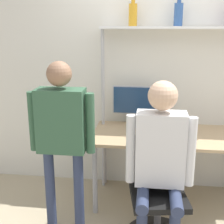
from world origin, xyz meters
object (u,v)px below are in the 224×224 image
at_px(bottle_amber, 133,14).
at_px(bottle_blue, 178,14).
at_px(laptop, 152,132).
at_px(monitor, 136,104).
at_px(office_chair, 157,210).
at_px(cell_phone, 180,142).
at_px(person_standing, 62,128).
at_px(person_seated, 160,152).

bearing_deg(bottle_amber, bottle_blue, -0.00).
bearing_deg(bottle_blue, laptop, -119.73).
distance_m(monitor, bottle_amber, 0.93).
bearing_deg(office_chair, cell_phone, 63.43).
height_order(laptop, bottle_blue, bottle_blue).
relative_size(monitor, bottle_amber, 1.86).
relative_size(cell_phone, person_standing, 0.10).
bearing_deg(person_standing, person_seated, -5.94).
distance_m(cell_phone, bottle_amber, 1.36).
bearing_deg(person_standing, bottle_amber, 56.89).
height_order(person_seated, bottle_blue, bottle_blue).
bearing_deg(person_seated, cell_phone, 66.30).
bearing_deg(laptop, cell_phone, -15.11).
xyz_separation_m(monitor, bottle_amber, (-0.05, 0.01, 0.93)).
bearing_deg(monitor, person_standing, -125.85).
bearing_deg(cell_phone, bottle_blue, 95.84).
relative_size(cell_phone, office_chair, 0.16).
height_order(monitor, person_seated, person_seated).
relative_size(cell_phone, bottle_amber, 0.55).
height_order(person_seated, bottle_amber, bottle_amber).
bearing_deg(monitor, bottle_blue, 1.84).
xyz_separation_m(monitor, person_standing, (-0.59, -0.82, -0.03)).
relative_size(monitor, person_seated, 0.35).
bearing_deg(cell_phone, office_chair, -116.57).
bearing_deg(office_chair, person_standing, 176.94).
bearing_deg(person_standing, monitor, 54.15).
relative_size(monitor, laptop, 1.79).
height_order(monitor, bottle_blue, bottle_blue).
relative_size(laptop, person_standing, 0.18).
relative_size(monitor, bottle_blue, 1.85).
height_order(laptop, person_seated, person_seated).
bearing_deg(bottle_amber, cell_phone, -42.97).
bearing_deg(bottle_blue, person_standing, -140.04).
distance_m(monitor, person_standing, 1.02).
height_order(office_chair, person_standing, person_standing).
bearing_deg(monitor, bottle_amber, 165.41).
relative_size(bottle_blue, bottle_amber, 1.01).
distance_m(cell_phone, bottle_blue, 1.26).
height_order(laptop, bottle_amber, bottle_amber).
xyz_separation_m(cell_phone, bottle_blue, (-0.05, 0.47, 1.17)).
distance_m(cell_phone, office_chair, 0.67).
bearing_deg(bottle_amber, person_standing, -123.11).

